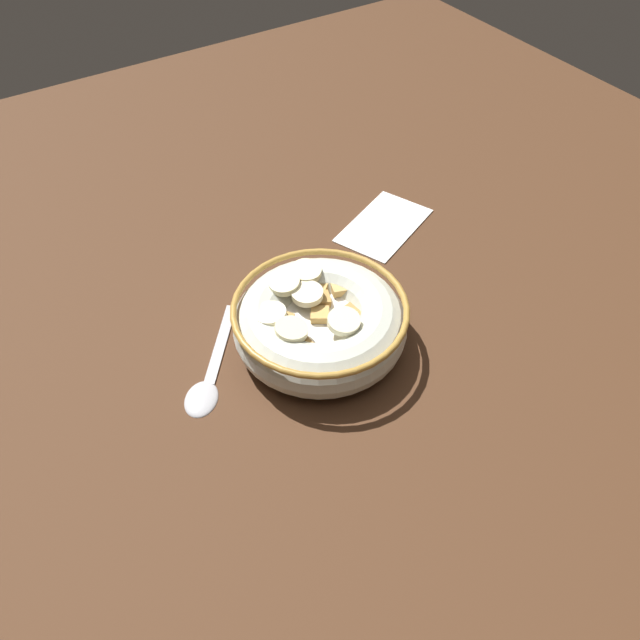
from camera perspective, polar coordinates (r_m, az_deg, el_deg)
name	(u,v)px	position (r cm, az deg, el deg)	size (l,w,h in cm)	color
ground_plane	(320,349)	(60.85, 0.00, -2.59)	(128.53, 128.53, 2.00)	#472B19
cereal_bowl	(320,322)	(58.13, -0.03, -0.21)	(16.04, 16.04, 5.41)	beige
spoon	(208,383)	(57.39, -9.94, -5.58)	(10.23, 11.86, 0.80)	#B7B7BC
folded_napkin	(384,225)	(73.08, 5.72, 8.44)	(11.19, 6.72, 0.30)	white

